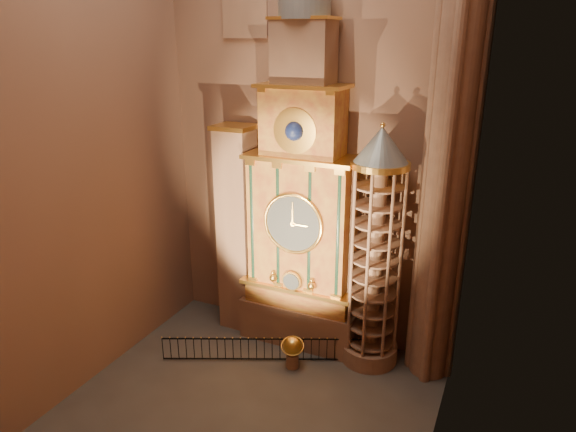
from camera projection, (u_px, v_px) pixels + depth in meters
The scene contains 10 objects.
floor at pixel (253, 399), 20.87m from camera, with size 14.00×14.00×0.00m, color #383330.
wall_back at pixel (312, 108), 22.40m from camera, with size 22.00×22.00×0.00m, color #8E624C.
wall_left at pixel (88, 117), 20.00m from camera, with size 22.00×22.00×0.00m, color #8E624C.
wall_right at pixel (462, 147), 14.50m from camera, with size 22.00×22.00×0.00m, color #8E624C.
astronomical_clock at pixel (302, 209), 22.93m from camera, with size 5.60×2.41×16.70m.
portrait_tower at pixel (237, 230), 24.79m from camera, with size 1.80×1.60×10.20m.
stair_turret at pixel (375, 253), 21.80m from camera, with size 2.50×2.50×10.80m.
gothic_pier at pixel (454, 120), 19.14m from camera, with size 2.04×2.04×22.00m.
celestial_globe at pixel (292, 349), 22.65m from camera, with size 1.33×1.30×1.50m.
iron_railing at pixel (268, 349), 23.17m from camera, with size 8.74×3.95×1.11m.
Camera 1 is at (8.48, -15.08, 13.93)m, focal length 32.00 mm.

